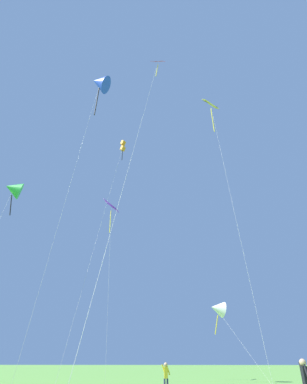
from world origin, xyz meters
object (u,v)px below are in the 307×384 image
(kite_white_distant, at_px, (217,309))
(kite_orange_box, at_px, (123,147))
(kite_green_small, at_px, (13,189))
(kite_purple_streamer, at_px, (111,212))
(kite_red_high, at_px, (155,72))
(person_far_back, at_px, (166,375))
(kite_blue_delta, at_px, (100,83))
(person_near_tree, at_px, (306,381))
(kite_yellow_diamond, at_px, (212,113))

(kite_white_distant, distance_m, kite_orange_box, 23.69)
(kite_orange_box, height_order, kite_green_small, kite_orange_box)
(kite_purple_streamer, height_order, kite_red_high, kite_red_high)
(kite_orange_box, xyz_separation_m, kite_green_small, (-8.06, -10.13, -11.70))
(kite_red_high, bearing_deg, person_far_back, 85.39)
(kite_purple_streamer, relative_size, kite_orange_box, 0.69)
(kite_blue_delta, distance_m, person_near_tree, 30.48)
(kite_purple_streamer, distance_m, person_far_back, 23.02)
(kite_white_distant, distance_m, kite_blue_delta, 25.93)
(kite_purple_streamer, xyz_separation_m, person_far_back, (6.99, -13.94, -16.93))
(kite_blue_delta, distance_m, kite_green_small, 13.84)
(kite_green_small, height_order, person_far_back, kite_green_small)
(kite_yellow_diamond, relative_size, kite_purple_streamer, 1.32)
(kite_purple_streamer, distance_m, kite_blue_delta, 15.13)
(kite_orange_box, bearing_deg, kite_yellow_diamond, -42.35)
(kite_yellow_diamond, height_order, kite_red_high, kite_yellow_diamond)
(kite_yellow_diamond, bearing_deg, kite_green_small, -179.29)
(kite_white_distant, height_order, kite_orange_box, kite_orange_box)
(kite_orange_box, distance_m, kite_red_high, 19.11)
(person_near_tree, bearing_deg, kite_orange_box, 117.54)
(kite_yellow_diamond, distance_m, kite_blue_delta, 12.06)
(kite_yellow_diamond, height_order, kite_orange_box, kite_orange_box)
(kite_purple_streamer, bearing_deg, kite_blue_delta, -87.65)
(kite_orange_box, relative_size, person_far_back, 17.52)
(kite_white_distant, bearing_deg, kite_blue_delta, -137.69)
(kite_orange_box, bearing_deg, kite_purple_streamer, 160.75)
(person_far_back, bearing_deg, kite_purple_streamer, 116.63)
(kite_white_distant, xyz_separation_m, kite_purple_streamer, (-11.73, 1.60, 11.59))
(person_near_tree, bearing_deg, kite_blue_delta, 139.67)
(kite_yellow_diamond, height_order, kite_purple_streamer, kite_yellow_diamond)
(kite_green_small, bearing_deg, kite_blue_delta, -10.05)
(kite_yellow_diamond, height_order, person_far_back, kite_yellow_diamond)
(kite_blue_delta, bearing_deg, kite_yellow_diamond, 7.75)
(kite_orange_box, relative_size, kite_red_high, 1.17)
(kite_orange_box, distance_m, person_near_tree, 35.80)
(kite_orange_box, distance_m, kite_green_small, 17.45)
(kite_yellow_diamond, distance_m, kite_white_distant, 19.61)
(kite_white_distant, xyz_separation_m, person_near_tree, (0.54, -20.24, -5.26))
(kite_white_distant, height_order, person_far_back, kite_white_distant)
(kite_red_high, height_order, person_far_back, kite_red_high)
(kite_white_distant, relative_size, kite_purple_streamer, 0.37)
(kite_orange_box, distance_m, person_far_back, 30.32)
(kite_purple_streamer, xyz_separation_m, kite_orange_box, (1.08, -0.38, 9.54))
(kite_yellow_diamond, distance_m, person_near_tree, 25.61)
(kite_purple_streamer, height_order, kite_green_small, kite_purple_streamer)
(kite_white_distant, relative_size, person_far_back, 4.43)
(kite_blue_delta, bearing_deg, kite_white_distant, 42.31)
(kite_yellow_diamond, relative_size, kite_green_small, 1.56)
(kite_orange_box, height_order, kite_red_high, kite_orange_box)
(kite_green_small, xyz_separation_m, person_far_back, (13.97, -3.43, -14.77))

